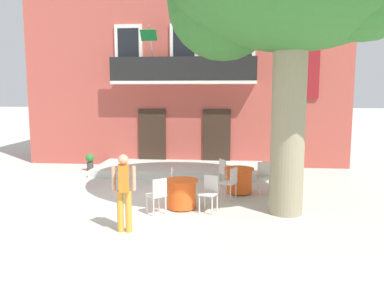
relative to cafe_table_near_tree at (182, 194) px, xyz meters
The scene contains 14 objects.
ground_plane 1.57m from the cafe_table_near_tree, 150.44° to the left, with size 120.00×120.00×0.00m, color beige.
building_facade 8.46m from the cafe_table_near_tree, 94.35° to the left, with size 13.00×5.09×7.50m.
entrance_step_platform 4.53m from the cafe_table_near_tree, 97.50° to the left, with size 6.22×2.54×0.25m, color silver.
cafe_table_near_tree is the anchor object (origin of this frame).
cafe_chair_near_tree_0 0.77m from the cafe_table_near_tree, 134.12° to the right, with size 0.56×0.56×0.91m.
cafe_chair_near_tree_1 0.77m from the cafe_table_near_tree, 13.77° to the right, with size 0.51×0.51×0.91m.
cafe_chair_near_tree_2 0.77m from the cafe_table_near_tree, 108.58° to the left, with size 0.48×0.48×0.91m.
cafe_table_middle 2.25m from the cafe_table_near_tree, 47.56° to the left, with size 0.86×0.86×0.76m.
cafe_chair_middle_0 2.89m from the cafe_table_near_tree, 38.43° to the left, with size 0.43×0.43×0.91m.
cafe_chair_middle_1 2.54m from the cafe_table_near_tree, 64.33° to the left, with size 0.54×0.54×0.91m.
cafe_chair_middle_2 1.58m from the cafe_table_near_tree, 37.42° to the left, with size 0.54×0.54×0.91m.
ground_planter_left 6.01m from the cafe_table_near_tree, 132.38° to the left, with size 0.31×0.31×0.66m.
pedestrian_near_entrance 3.16m from the cafe_table_near_tree, 19.06° to the left, with size 0.53×0.39×1.66m.
pedestrian_mid_plaza 2.13m from the cafe_table_near_tree, 119.65° to the right, with size 0.53×0.39×1.69m.
Camera 1 is at (2.53, -10.48, 3.03)m, focal length 36.54 mm.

